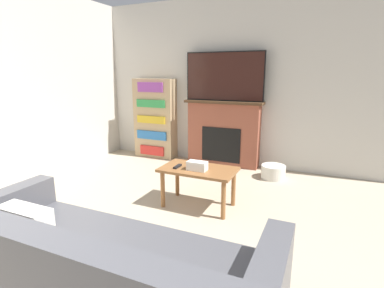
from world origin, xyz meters
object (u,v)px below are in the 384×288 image
at_px(fireplace, 223,133).
at_px(storage_basket, 273,172).
at_px(coffee_table, 198,174).
at_px(bookshelf, 155,119).
at_px(couch, 95,284).
at_px(tv, 224,77).

height_order(fireplace, storage_basket, fireplace).
xyz_separation_m(coffee_table, storage_basket, (0.64, 1.33, -0.29)).
bearing_deg(bookshelf, coffee_table, -46.70).
relative_size(couch, coffee_table, 2.50).
relative_size(tv, storage_basket, 3.68).
distance_m(couch, storage_basket, 3.19).
bearing_deg(storage_basket, bookshelf, 171.49).
relative_size(fireplace, couch, 0.61).
bearing_deg(bookshelf, couch, -64.52).
relative_size(fireplace, coffee_table, 1.52).
height_order(bookshelf, storage_basket, bookshelf).
distance_m(couch, coffee_table, 1.82).
relative_size(tv, coffee_table, 1.51).
xyz_separation_m(tv, couch, (0.36, -3.47, -1.18)).
bearing_deg(coffee_table, fireplace, 98.93).
bearing_deg(tv, coffee_table, -80.97).
bearing_deg(coffee_table, bookshelf, 133.30).
bearing_deg(bookshelf, fireplace, 1.02).
relative_size(coffee_table, storage_basket, 2.44).
relative_size(tv, bookshelf, 0.91).
bearing_deg(couch, bookshelf, 115.48).
relative_size(fireplace, storage_basket, 3.71).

